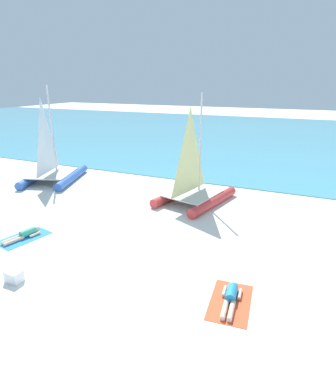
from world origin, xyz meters
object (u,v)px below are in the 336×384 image
object	(u,v)px
sunbather_left	(25,234)
cooler_box	(14,276)
sailboat_blue	(52,168)
sunbather_right	(231,297)
sailboat_red	(194,187)
towel_right	(230,302)
towel_left	(24,238)

from	to	relation	value
sunbather_left	cooler_box	xyz separation A→B (m)	(2.06, -2.36, 0.05)
sunbather_left	cooler_box	bearing A→B (deg)	-36.52
sailboat_blue	sunbather_right	size ratio (longest dim) A/B	3.61
sailboat_blue	cooler_box	distance (m)	10.91
sunbather_right	cooler_box	xyz separation A→B (m)	(-6.32, -1.79, 0.05)
sailboat_red	sunbather_right	distance (m)	7.91
towel_right	sunbather_right	distance (m)	0.14
towel_left	sunbather_left	size ratio (longest dim) A/B	1.22
sunbather_left	sunbather_right	xyz separation A→B (m)	(8.37, -0.57, 0.00)
sailboat_red	towel_left	bearing A→B (deg)	-113.82
sailboat_red	sunbather_left	bearing A→B (deg)	-114.01
sailboat_blue	towel_right	xyz separation A→B (m)	(12.78, -7.03, -0.84)
towel_left	sunbather_right	distance (m)	8.40
towel_left	towel_right	bearing A→B (deg)	-3.89
sailboat_red	towel_right	world-z (taller)	sailboat_red
sailboat_red	cooler_box	world-z (taller)	sailboat_red
sailboat_blue	cooler_box	bearing A→B (deg)	-72.25
sailboat_blue	sunbather_right	world-z (taller)	sailboat_blue
sunbather_left	cooler_box	size ratio (longest dim) A/B	3.12
sailboat_red	towel_left	xyz separation A→B (m)	(-4.76, -6.49, -0.79)
sailboat_red	sunbather_right	bearing A→B (deg)	-50.17
towel_right	cooler_box	bearing A→B (deg)	-164.72
sailboat_red	sunbather_right	world-z (taller)	sailboat_red
sailboat_blue	towel_left	world-z (taller)	sailboat_blue
towel_left	sunbather_right	xyz separation A→B (m)	(8.39, -0.50, 0.13)
sunbather_right	sunbather_left	bearing A→B (deg)	170.68
sailboat_blue	towel_right	world-z (taller)	sailboat_blue
sailboat_red	sailboat_blue	size ratio (longest dim) A/B	0.95
sailboat_blue	towel_right	bearing A→B (deg)	-47.48
towel_right	sunbather_right	size ratio (longest dim) A/B	1.21
towel_right	towel_left	bearing A→B (deg)	176.11
sunbather_left	sailboat_red	bearing A→B (deg)	65.98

